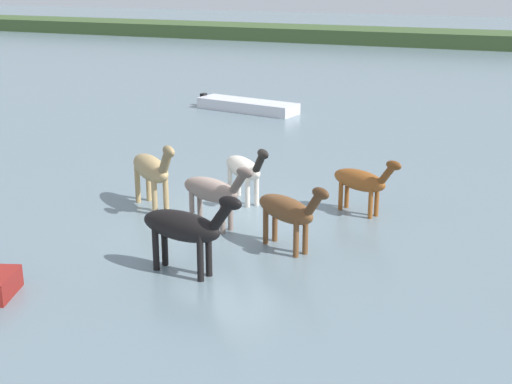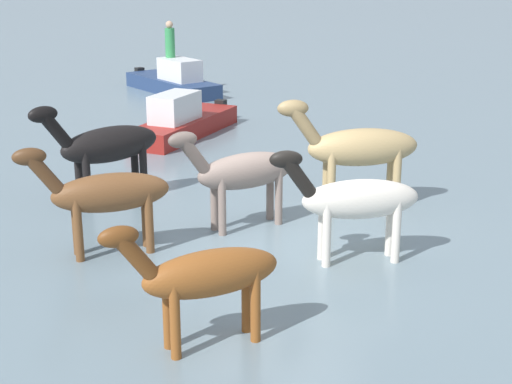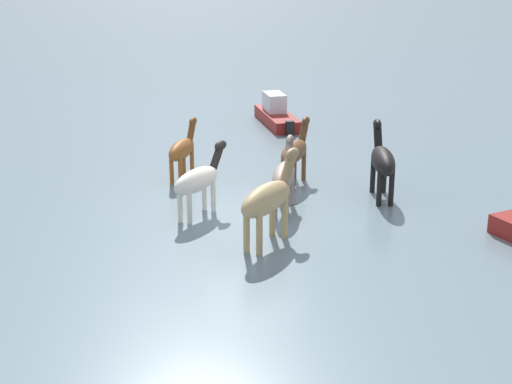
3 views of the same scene
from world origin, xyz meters
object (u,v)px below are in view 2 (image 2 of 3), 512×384
object	(u,v)px
boat_skiff_near	(183,124)
horse_chestnut_trailing	(106,194)
horse_dark_mare	(242,172)
horse_rear_stallion	(358,148)
boat_tender_starboard	(173,84)
horse_gray_outer	(205,275)
horse_dun_straggler	(106,145)
person_spotter_bow	(170,41)
horse_pinto_flank	(355,200)

from	to	relation	value
boat_skiff_near	horse_chestnut_trailing	bearing A→B (deg)	20.95
horse_chestnut_trailing	horse_dark_mare	bearing A→B (deg)	-169.01
horse_rear_stallion	horse_chestnut_trailing	world-z (taller)	horse_rear_stallion
horse_chestnut_trailing	boat_tender_starboard	distance (m)	14.24
horse_gray_outer	horse_dun_straggler	bearing A→B (deg)	-92.42
horse_dun_straggler	person_spotter_bow	xyz separation A→B (m)	(-8.49, -7.95, 0.64)
horse_rear_stallion	horse_dun_straggler	distance (m)	4.66
horse_gray_outer	boat_tender_starboard	xyz separation A→B (m)	(-11.06, -13.23, -0.62)
horse_rear_stallion	boat_skiff_near	world-z (taller)	horse_rear_stallion
horse_dun_straggler	boat_tender_starboard	bearing A→B (deg)	-129.26
horse_dun_straggler	horse_pinto_flank	bearing A→B (deg)	106.63
boat_tender_starboard	horse_dun_straggler	bearing A→B (deg)	-37.40
horse_rear_stallion	boat_tender_starboard	xyz separation A→B (m)	(-5.60, -11.49, -0.82)
horse_gray_outer	boat_tender_starboard	world-z (taller)	horse_gray_outer
boat_tender_starboard	horse_gray_outer	bearing A→B (deg)	-30.03
horse_dark_mare	person_spotter_bow	size ratio (longest dim) A/B	1.95
horse_pinto_flank	boat_skiff_near	xyz separation A→B (m)	(-3.76, -8.06, -0.68)
horse_dark_mare	person_spotter_bow	world-z (taller)	person_spotter_bow
horse_rear_stallion	horse_pinto_flank	distance (m)	2.60
horse_rear_stallion	horse_chestnut_trailing	xyz separation A→B (m)	(4.51, -1.49, -0.14)
boat_tender_starboard	person_spotter_bow	distance (m)	1.42
boat_tender_starboard	boat_skiff_near	size ratio (longest dim) A/B	1.09
boat_tender_starboard	horse_chestnut_trailing	bearing A→B (deg)	-35.40
horse_gray_outer	boat_skiff_near	bearing A→B (deg)	-107.45
horse_dun_straggler	boat_skiff_near	bearing A→B (deg)	-139.02
horse_dark_mare	boat_skiff_near	xyz separation A→B (m)	(-3.85, -5.81, -0.69)
horse_chestnut_trailing	horse_gray_outer	bearing A→B (deg)	101.78
horse_gray_outer	horse_chestnut_trailing	world-z (taller)	horse_chestnut_trailing
horse_gray_outer	horse_dark_mare	bearing A→B (deg)	-119.23
boat_skiff_near	boat_tender_starboard	bearing A→B (deg)	-147.67
horse_pinto_flank	horse_chestnut_trailing	bearing A→B (deg)	-12.73
horse_chestnut_trailing	boat_tender_starboard	bearing A→B (deg)	-106.92
horse_rear_stallion	horse_dark_mare	world-z (taller)	horse_rear_stallion
horse_dun_straggler	person_spotter_bow	world-z (taller)	person_spotter_bow
horse_gray_outer	horse_dun_straggler	distance (m)	5.95
horse_dun_straggler	boat_skiff_near	size ratio (longest dim) A/B	0.61
horse_gray_outer	horse_rear_stallion	xyz separation A→B (m)	(-5.46, -1.74, 0.20)
horse_dark_mare	boat_skiff_near	world-z (taller)	horse_dark_mare
horse_chestnut_trailing	horse_dark_mare	size ratio (longest dim) A/B	0.95
horse_dark_mare	boat_skiff_near	bearing A→B (deg)	-105.61
horse_dark_mare	horse_dun_straggler	bearing A→B (deg)	-58.55
horse_dark_mare	boat_skiff_near	distance (m)	7.00
horse_rear_stallion	boat_skiff_near	bearing A→B (deg)	-66.34
horse_gray_outer	boat_tender_starboard	bearing A→B (deg)	-106.89
horse_dark_mare	horse_dun_straggler	xyz separation A→B (m)	(0.69, -2.86, 0.09)
person_spotter_bow	boat_skiff_near	bearing A→B (deg)	51.70
horse_gray_outer	horse_pinto_flank	distance (m)	3.34
boat_skiff_near	horse_gray_outer	bearing A→B (deg)	30.78
horse_dun_straggler	person_spotter_bow	bearing A→B (deg)	-128.88
horse_pinto_flank	horse_rear_stallion	bearing A→B (deg)	-106.56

